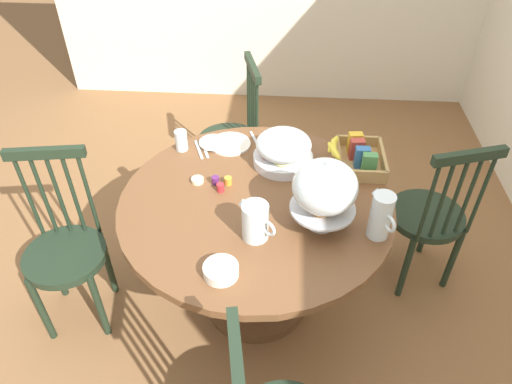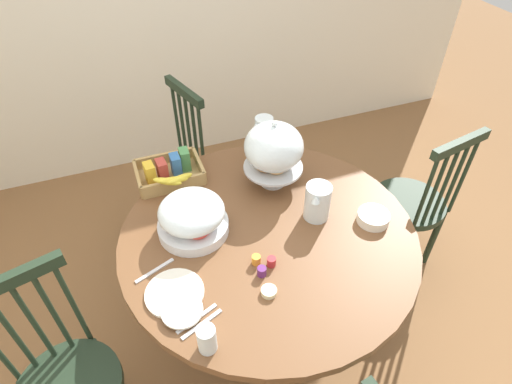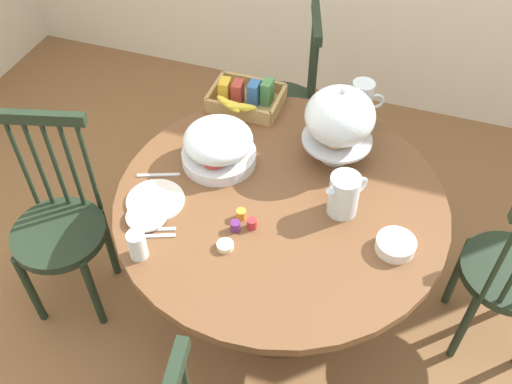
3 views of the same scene
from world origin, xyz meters
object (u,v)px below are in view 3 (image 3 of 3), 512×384
drinking_glass (137,245)px  china_plate_small (146,216)px  cereal_basket (245,98)px  orange_juice_pitcher (344,196)px  windsor_chair_facing_door (60,229)px  pastry_stand_with_dome (340,119)px  windsor_chair_by_cabinet (284,106)px  dining_table (279,232)px  fruit_platter_covered (218,145)px  butter_dish (225,246)px  milk_pitcher (361,106)px  china_plate_large (155,201)px  cereal_bowl (396,245)px  windsor_chair_near_window (511,277)px

drinking_glass → china_plate_small: bearing=107.4°
cereal_basket → orange_juice_pitcher: bearing=-40.8°
china_plate_small → drinking_glass: size_ratio=1.36×
windsor_chair_facing_door → pastry_stand_with_dome: (1.05, 0.51, 0.48)m
windsor_chair_facing_door → windsor_chair_by_cabinet: bearing=59.5°
dining_table → cereal_basket: 0.63m
fruit_platter_covered → butter_dish: bearing=-66.0°
fruit_platter_covered → milk_pitcher: 0.63m
pastry_stand_with_dome → cereal_basket: bearing=156.8°
china_plate_small → drinking_glass: bearing=-72.6°
butter_dish → dining_table: bearing=68.4°
cereal_basket → china_plate_small: cereal_basket is taller
dining_table → china_plate_small: 0.55m
dining_table → china_plate_large: china_plate_large is taller
china_plate_large → cereal_bowl: bearing=4.2°
pastry_stand_with_dome → china_plate_small: pastry_stand_with_dome is taller
dining_table → windsor_chair_by_cabinet: windsor_chair_by_cabinet is taller
orange_juice_pitcher → cereal_basket: size_ratio=0.54×
windsor_chair_facing_door → fruit_platter_covered: 0.79m
drinking_glass → butter_dish: 0.30m
china_plate_small → fruit_platter_covered: bearing=69.7°
windsor_chair_by_cabinet → butter_dish: (0.14, -1.19, 0.30)m
cereal_bowl → butter_dish: 0.59m
china_plate_large → pastry_stand_with_dome: bearing=38.4°
windsor_chair_near_window → china_plate_large: (-1.37, -0.32, 0.29)m
orange_juice_pitcher → drinking_glass: (-0.62, -0.43, -0.02)m
orange_juice_pitcher → milk_pitcher: bearing=95.1°
windsor_chair_near_window → windsor_chair_by_cabinet: bearing=147.2°
windsor_chair_near_window → cereal_basket: bearing=164.6°
fruit_platter_covered → china_plate_small: fruit_platter_covered is taller
dining_table → drinking_glass: 0.62m
fruit_platter_covered → cereal_bowl: fruit_platter_covered is taller
fruit_platter_covered → dining_table: bearing=-21.3°
china_plate_large → butter_dish: 0.35m
windsor_chair_near_window → butter_dish: bearing=-157.2°
windsor_chair_facing_door → cereal_basket: (0.59, 0.71, 0.33)m
pastry_stand_with_dome → milk_pitcher: 0.26m
dining_table → cereal_basket: bearing=123.1°
china_plate_large → butter_dish: (0.33, -0.12, 0.01)m
butter_dish → china_plate_large: bearing=159.8°
dining_table → milk_pitcher: (0.19, 0.53, 0.30)m
orange_juice_pitcher → cereal_bowl: (0.22, -0.12, -0.06)m
china_plate_small → butter_dish: same height
windsor_chair_near_window → pastry_stand_with_dome: (-0.78, 0.15, 0.48)m
windsor_chair_facing_door → dining_table: bearing=13.5°
orange_juice_pitcher → dining_table: bearing=-176.7°
cereal_bowl → butter_dish: cereal_bowl is taller
butter_dish → orange_juice_pitcher: bearing=41.2°
china_plate_small → cereal_bowl: 0.90m
dining_table → orange_juice_pitcher: size_ratio=7.41×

